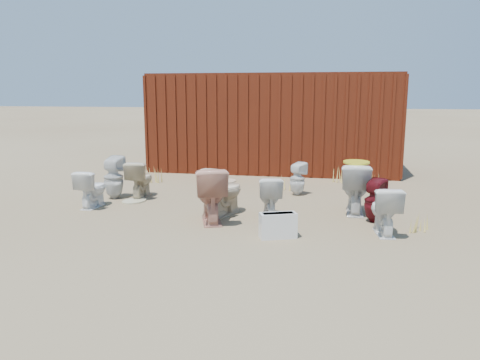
% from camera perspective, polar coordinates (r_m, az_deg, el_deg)
% --- Properties ---
extents(ground, '(100.00, 100.00, 0.00)m').
position_cam_1_polar(ground, '(7.20, -0.92, -5.18)').
color(ground, brown).
rests_on(ground, ground).
extents(shipping_container, '(6.00, 2.40, 2.40)m').
position_cam_1_polar(shipping_container, '(12.08, 4.23, 7.04)').
color(shipping_container, '#4B190C').
rests_on(shipping_container, ground).
extents(toilet_front_a, '(0.39, 0.65, 0.65)m').
position_cam_1_polar(toilet_front_a, '(8.46, -17.60, -1.01)').
color(toilet_front_a, white).
rests_on(toilet_front_a, ground).
extents(toilet_front_pink, '(0.73, 0.95, 0.86)m').
position_cam_1_polar(toilet_front_pink, '(7.16, -3.59, -1.76)').
color(toilet_front_pink, tan).
rests_on(toilet_front_pink, ground).
extents(toilet_front_c, '(0.50, 0.72, 0.67)m').
position_cam_1_polar(toilet_front_c, '(7.44, 3.64, -2.03)').
color(toilet_front_c, white).
rests_on(toilet_front_c, ground).
extents(toilet_front_maroon, '(0.41, 0.42, 0.67)m').
position_cam_1_polar(toilet_front_maroon, '(7.42, 16.08, -2.44)').
color(toilet_front_maroon, '#540E13').
rests_on(toilet_front_maroon, ground).
extents(toilet_front_e, '(0.46, 0.72, 0.69)m').
position_cam_1_polar(toilet_front_e, '(6.84, 17.19, -3.53)').
color(toilet_front_e, white).
rests_on(toilet_front_e, ground).
extents(toilet_back_a, '(0.39, 0.39, 0.79)m').
position_cam_1_polar(toilet_back_a, '(9.02, -15.15, 0.29)').
color(toilet_back_a, silver).
rests_on(toilet_back_a, ground).
extents(toilet_back_beige_left, '(0.42, 0.70, 0.70)m').
position_cam_1_polar(toilet_back_beige_left, '(9.00, -12.05, 0.09)').
color(toilet_back_beige_left, beige).
rests_on(toilet_back_beige_left, ground).
extents(toilet_back_beige_right, '(0.68, 0.87, 0.79)m').
position_cam_1_polar(toilet_back_beige_right, '(7.59, -2.00, -1.31)').
color(toilet_back_beige_right, beige).
rests_on(toilet_back_beige_right, ground).
extents(toilet_back_yellowlid, '(0.47, 0.82, 0.83)m').
position_cam_1_polar(toilet_back_yellowlid, '(7.89, 13.86, -0.96)').
color(toilet_back_yellowlid, silver).
rests_on(toilet_back_yellowlid, ground).
extents(toilet_back_e, '(0.40, 0.40, 0.64)m').
position_cam_1_polar(toilet_back_e, '(9.07, 7.01, 0.15)').
color(toilet_back_e, white).
rests_on(toilet_back_e, ground).
extents(yellow_lid, '(0.42, 0.53, 0.02)m').
position_cam_1_polar(yellow_lid, '(7.82, 14.00, 2.12)').
color(yellow_lid, gold).
rests_on(yellow_lid, toilet_back_yellowlid).
extents(loose_tank, '(0.54, 0.37, 0.35)m').
position_cam_1_polar(loose_tank, '(6.44, 4.65, -5.54)').
color(loose_tank, silver).
rests_on(loose_tank, ground).
extents(loose_lid_near, '(0.52, 0.59, 0.02)m').
position_cam_1_polar(loose_lid_near, '(8.74, -12.79, -2.51)').
color(loose_lid_near, '#BAB187').
rests_on(loose_lid_near, ground).
extents(loose_lid_far, '(0.41, 0.51, 0.02)m').
position_cam_1_polar(loose_lid_far, '(10.43, -1.48, -0.10)').
color(loose_lid_far, '#C6AF8F').
rests_on(loose_lid_far, ground).
extents(weed_clump_a, '(0.36, 0.36, 0.34)m').
position_cam_1_polar(weed_clump_a, '(10.41, -10.51, 0.57)').
color(weed_clump_a, '#CBB251').
rests_on(weed_clump_a, ground).
extents(weed_clump_b, '(0.32, 0.32, 0.32)m').
position_cam_1_polar(weed_clump_b, '(9.51, 5.23, -0.31)').
color(weed_clump_b, '#CBB251').
rests_on(weed_clump_b, ground).
extents(weed_clump_c, '(0.36, 0.36, 0.34)m').
position_cam_1_polar(weed_clump_c, '(9.66, 16.27, -0.46)').
color(weed_clump_c, '#CBB251').
rests_on(weed_clump_c, ground).
extents(weed_clump_d, '(0.30, 0.30, 0.23)m').
position_cam_1_polar(weed_clump_d, '(10.65, -3.22, 0.66)').
color(weed_clump_d, '#CBB251').
rests_on(weed_clump_d, ground).
extents(weed_clump_e, '(0.34, 0.34, 0.32)m').
position_cam_1_polar(weed_clump_e, '(10.43, 11.76, 0.50)').
color(weed_clump_e, '#CBB251').
rests_on(weed_clump_e, ground).
extents(weed_clump_f, '(0.28, 0.28, 0.24)m').
position_cam_1_polar(weed_clump_f, '(7.21, 20.95, -4.91)').
color(weed_clump_f, '#CBB251').
rests_on(weed_clump_f, ground).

